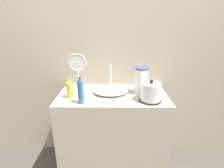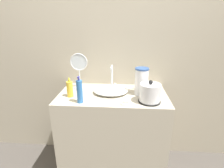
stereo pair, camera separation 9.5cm
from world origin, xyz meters
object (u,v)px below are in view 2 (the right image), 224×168
(electric_kettle, at_px, (150,94))
(toothbrush_cup, at_px, (142,85))
(faucet, at_px, (112,76))
(lotion_bottle, at_px, (80,91))
(shampoo_bottle, at_px, (70,89))
(water_pitcher, at_px, (141,81))
(vanity_mirror, at_px, (79,69))

(electric_kettle, bearing_deg, toothbrush_cup, 98.13)
(faucet, xyz_separation_m, lotion_bottle, (-0.24, -0.37, -0.03))
(shampoo_bottle, bearing_deg, water_pitcher, 8.95)
(lotion_bottle, bearing_deg, water_pitcher, 22.50)
(faucet, xyz_separation_m, electric_kettle, (0.34, -0.31, -0.05))
(faucet, distance_m, electric_kettle, 0.46)
(shampoo_bottle, relative_size, vanity_mirror, 0.52)
(vanity_mirror, bearing_deg, shampoo_bottle, -99.43)
(electric_kettle, xyz_separation_m, shampoo_bottle, (-0.70, 0.06, -0.00))
(lotion_bottle, bearing_deg, faucet, 56.28)
(water_pitcher, bearing_deg, electric_kettle, -70.38)
(lotion_bottle, xyz_separation_m, shampoo_bottle, (-0.12, 0.12, -0.02))
(faucet, bearing_deg, vanity_mirror, -175.21)
(toothbrush_cup, xyz_separation_m, shampoo_bottle, (-0.66, -0.22, 0.02))
(faucet, relative_size, vanity_mirror, 0.66)
(toothbrush_cup, distance_m, lotion_bottle, 0.64)
(toothbrush_cup, relative_size, lotion_bottle, 0.89)
(toothbrush_cup, bearing_deg, vanity_mirror, 179.36)
(lotion_bottle, bearing_deg, vanity_mirror, 103.76)
(faucet, bearing_deg, water_pitcher, -27.97)
(water_pitcher, bearing_deg, shampoo_bottle, -171.05)
(toothbrush_cup, xyz_separation_m, lotion_bottle, (-0.54, -0.33, 0.05))
(electric_kettle, height_order, toothbrush_cup, toothbrush_cup)
(lotion_bottle, relative_size, water_pitcher, 0.92)
(shampoo_bottle, bearing_deg, toothbrush_cup, 18.03)
(toothbrush_cup, distance_m, water_pitcher, 0.14)
(toothbrush_cup, distance_m, shampoo_bottle, 0.70)
(electric_kettle, bearing_deg, water_pitcher, 109.62)
(lotion_bottle, height_order, shampoo_bottle, lotion_bottle)
(vanity_mirror, relative_size, water_pitcher, 1.41)
(toothbrush_cup, height_order, water_pitcher, water_pitcher)
(vanity_mirror, bearing_deg, toothbrush_cup, -0.64)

